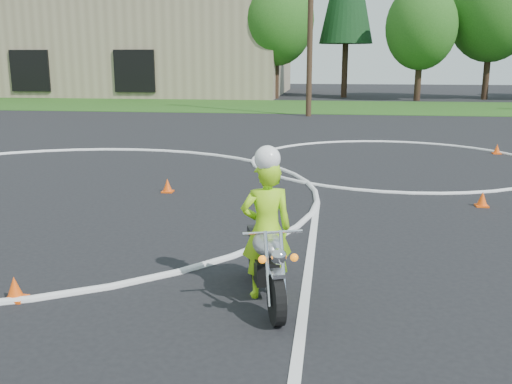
# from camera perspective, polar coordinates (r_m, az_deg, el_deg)

# --- Properties ---
(grass_strip) EXTENTS (120.00, 10.00, 0.02)m
(grass_strip) POSITION_cam_1_polar(r_m,az_deg,el_deg) (35.99, -2.37, 8.63)
(grass_strip) COLOR #1E4714
(grass_strip) RESTS_ON ground
(course_markings) EXTENTS (19.05, 19.05, 0.12)m
(course_markings) POSITION_cam_1_polar(r_m,az_deg,el_deg) (13.63, -10.00, 0.93)
(course_markings) COLOR silver
(course_markings) RESTS_ON ground
(primary_motorcycle) EXTENTS (0.80, 1.87, 1.01)m
(primary_motorcycle) POSITION_cam_1_polar(r_m,az_deg,el_deg) (6.84, 1.02, -7.01)
(primary_motorcycle) COLOR black
(primary_motorcycle) RESTS_ON ground
(rider_primary_grp) EXTENTS (0.71, 0.57, 1.88)m
(rider_primary_grp) POSITION_cam_1_polar(r_m,az_deg,el_deg) (6.83, 1.05, -3.36)
(rider_primary_grp) COLOR #9CE418
(rider_primary_grp) RESTS_ON ground
(traffic_cones) EXTENTS (22.23, 14.92, 0.30)m
(traffic_cones) POSITION_cam_1_polar(r_m,az_deg,el_deg) (11.24, 0.03, -0.81)
(traffic_cones) COLOR #FE520D
(traffic_cones) RESTS_ON ground
(warehouse) EXTENTS (41.00, 17.00, 8.30)m
(warehouse) POSITION_cam_1_polar(r_m,az_deg,el_deg) (54.09, -19.53, 13.82)
(warehouse) COLOR tan
(warehouse) RESTS_ON ground
(treeline) EXTENTS (38.20, 8.10, 14.52)m
(treeline) POSITION_cam_1_polar(r_m,az_deg,el_deg) (43.93, 19.80, 17.35)
(treeline) COLOR #382619
(treeline) RESTS_ON ground
(utility_poles) EXTENTS (41.60, 1.12, 10.00)m
(utility_poles) POSITION_cam_1_polar(r_m,az_deg,el_deg) (29.45, 5.48, 17.68)
(utility_poles) COLOR #473321
(utility_poles) RESTS_ON ground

